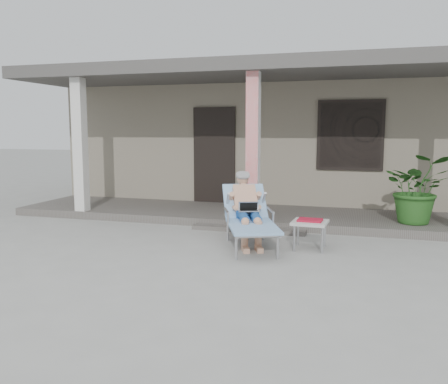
% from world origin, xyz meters
% --- Properties ---
extents(ground, '(60.00, 60.00, 0.00)m').
position_xyz_m(ground, '(0.00, 0.00, 0.00)').
color(ground, '#9E9E99').
rests_on(ground, ground).
extents(house, '(10.40, 5.40, 3.30)m').
position_xyz_m(house, '(0.00, 6.50, 1.67)').
color(house, gray).
rests_on(house, ground).
extents(porch_deck, '(10.00, 2.00, 0.15)m').
position_xyz_m(porch_deck, '(0.00, 3.00, 0.07)').
color(porch_deck, '#605B56').
rests_on(porch_deck, ground).
extents(porch_overhang, '(10.00, 2.30, 2.85)m').
position_xyz_m(porch_overhang, '(0.00, 2.95, 2.79)').
color(porch_overhang, silver).
rests_on(porch_overhang, porch_deck).
extents(porch_step, '(2.00, 0.30, 0.07)m').
position_xyz_m(porch_step, '(0.00, 1.85, 0.04)').
color(porch_step, '#605B56').
rests_on(porch_step, ground).
extents(lounger, '(1.26, 1.84, 1.16)m').
position_xyz_m(lounger, '(0.21, 0.93, 0.72)').
color(lounger, '#B7B7BC').
rests_on(lounger, ground).
extents(side_table, '(0.53, 0.53, 0.45)m').
position_xyz_m(side_table, '(1.16, 0.92, 0.38)').
color(side_table, beige).
rests_on(side_table, ground).
extents(potted_palm, '(1.09, 0.94, 1.21)m').
position_xyz_m(potted_palm, '(2.79, 2.67, 0.75)').
color(potted_palm, '#26591E').
rests_on(potted_palm, porch_deck).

